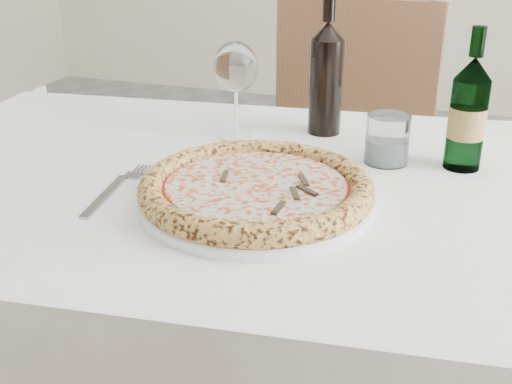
{
  "coord_description": "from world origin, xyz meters",
  "views": [
    {
      "loc": [
        0.42,
        -1.03,
        1.15
      ],
      "look_at": [
        0.14,
        -0.23,
        0.78
      ],
      "focal_mm": 45.0,
      "sensor_mm": 36.0,
      "label": 1
    }
  ],
  "objects_px": {
    "wine_bottle": "(326,77)",
    "plate": "(256,199)",
    "tumbler": "(387,142)",
    "dining_table": "(276,232)",
    "pizza": "(256,188)",
    "beer_bottle": "(468,114)",
    "chair_far": "(341,148)",
    "wine_glass": "(235,70)"
  },
  "relations": [
    {
      "from": "plate",
      "to": "beer_bottle",
      "type": "height_order",
      "value": "beer_bottle"
    },
    {
      "from": "plate",
      "to": "tumbler",
      "type": "height_order",
      "value": "tumbler"
    },
    {
      "from": "dining_table",
      "to": "chair_far",
      "type": "height_order",
      "value": "chair_far"
    },
    {
      "from": "dining_table",
      "to": "tumbler",
      "type": "bearing_deg",
      "value": 41.74
    },
    {
      "from": "dining_table",
      "to": "plate",
      "type": "bearing_deg",
      "value": -90.0
    },
    {
      "from": "dining_table",
      "to": "beer_bottle",
      "type": "bearing_deg",
      "value": 29.14
    },
    {
      "from": "plate",
      "to": "wine_bottle",
      "type": "bearing_deg",
      "value": 87.81
    },
    {
      "from": "tumbler",
      "to": "wine_bottle",
      "type": "xyz_separation_m",
      "value": [
        -0.14,
        0.12,
        0.07
      ]
    },
    {
      "from": "chair_far",
      "to": "wine_glass",
      "type": "bearing_deg",
      "value": -97.32
    },
    {
      "from": "wine_bottle",
      "to": "plate",
      "type": "bearing_deg",
      "value": -92.19
    },
    {
      "from": "chair_far",
      "to": "wine_bottle",
      "type": "xyz_separation_m",
      "value": [
        0.07,
        -0.53,
        0.33
      ]
    },
    {
      "from": "wine_glass",
      "to": "wine_bottle",
      "type": "height_order",
      "value": "wine_bottle"
    },
    {
      "from": "dining_table",
      "to": "wine_bottle",
      "type": "distance_m",
      "value": 0.33
    },
    {
      "from": "beer_bottle",
      "to": "chair_far",
      "type": "bearing_deg",
      "value": 117.5
    },
    {
      "from": "dining_table",
      "to": "pizza",
      "type": "relative_size",
      "value": 4.28
    },
    {
      "from": "dining_table",
      "to": "pizza",
      "type": "bearing_deg",
      "value": -90.0
    },
    {
      "from": "plate",
      "to": "chair_far",
      "type": "bearing_deg",
      "value": 93.69
    },
    {
      "from": "dining_table",
      "to": "wine_bottle",
      "type": "relative_size",
      "value": 5.73
    },
    {
      "from": "plate",
      "to": "tumbler",
      "type": "relative_size",
      "value": 4.15
    },
    {
      "from": "plate",
      "to": "pizza",
      "type": "bearing_deg",
      "value": 147.99
    },
    {
      "from": "beer_bottle",
      "to": "plate",
      "type": "bearing_deg",
      "value": -137.33
    },
    {
      "from": "wine_bottle",
      "to": "chair_far",
      "type": "bearing_deg",
      "value": 97.57
    },
    {
      "from": "plate",
      "to": "tumbler",
      "type": "distance_m",
      "value": 0.28
    },
    {
      "from": "wine_glass",
      "to": "beer_bottle",
      "type": "xyz_separation_m",
      "value": [
        0.41,
        -0.02,
        -0.04
      ]
    },
    {
      "from": "dining_table",
      "to": "beer_bottle",
      "type": "xyz_separation_m",
      "value": [
        0.27,
        0.15,
        0.19
      ]
    },
    {
      "from": "dining_table",
      "to": "pizza",
      "type": "xyz_separation_m",
      "value": [
        -0.0,
        -0.1,
        0.12
      ]
    },
    {
      "from": "chair_far",
      "to": "beer_bottle",
      "type": "height_order",
      "value": "beer_bottle"
    },
    {
      "from": "wine_glass",
      "to": "wine_bottle",
      "type": "xyz_separation_m",
      "value": [
        0.15,
        0.08,
        -0.02
      ]
    },
    {
      "from": "pizza",
      "to": "tumbler",
      "type": "bearing_deg",
      "value": 57.19
    },
    {
      "from": "tumbler",
      "to": "pizza",
      "type": "bearing_deg",
      "value": -122.81
    },
    {
      "from": "plate",
      "to": "wine_glass",
      "type": "relative_size",
      "value": 1.91
    },
    {
      "from": "dining_table",
      "to": "pizza",
      "type": "height_order",
      "value": "pizza"
    },
    {
      "from": "tumbler",
      "to": "beer_bottle",
      "type": "bearing_deg",
      "value": 8.17
    },
    {
      "from": "chair_far",
      "to": "wine_bottle",
      "type": "bearing_deg",
      "value": -82.43
    },
    {
      "from": "wine_glass",
      "to": "beer_bottle",
      "type": "bearing_deg",
      "value": -3.06
    },
    {
      "from": "pizza",
      "to": "plate",
      "type": "bearing_deg",
      "value": -32.01
    },
    {
      "from": "pizza",
      "to": "tumbler",
      "type": "relative_size",
      "value": 4.13
    },
    {
      "from": "wine_glass",
      "to": "beer_bottle",
      "type": "relative_size",
      "value": 0.78
    },
    {
      "from": "dining_table",
      "to": "wine_glass",
      "type": "bearing_deg",
      "value": 127.93
    },
    {
      "from": "plate",
      "to": "wine_bottle",
      "type": "height_order",
      "value": "wine_bottle"
    },
    {
      "from": "wine_bottle",
      "to": "dining_table",
      "type": "bearing_deg",
      "value": -93.04
    },
    {
      "from": "chair_far",
      "to": "wine_bottle",
      "type": "distance_m",
      "value": 0.63
    }
  ]
}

